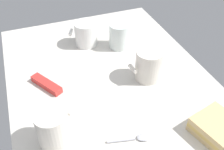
{
  "coord_description": "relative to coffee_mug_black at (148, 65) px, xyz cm",
  "views": [
    {
      "loc": [
        57.92,
        -21.72,
        57.64
      ],
      "look_at": [
        0.0,
        0.0,
        5.0
      ],
      "focal_mm": 41.51,
      "sensor_mm": 36.0,
      "label": 1
    }
  ],
  "objects": [
    {
      "name": "tabletop",
      "position": [
        -1.81,
        -11.63,
        -6.23
      ],
      "size": [
        90.0,
        64.0,
        2.0
      ],
      "primitive_type": "cube",
      "color": "beige",
      "rests_on": "ground"
    },
    {
      "name": "spoon",
      "position": [
        20.9,
        -13.86,
        -4.85
      ],
      "size": [
        3.9,
        10.96,
        0.8
      ],
      "color": "silver",
      "rests_on": "tabletop"
    },
    {
      "name": "coffee_mug_spare",
      "position": [
        14.0,
        -32.91,
        -0.08
      ],
      "size": [
        9.39,
        9.74,
        10.03
      ],
      "color": "silver",
      "rests_on": "tabletop"
    },
    {
      "name": "coffee_mug_milky",
      "position": [
        -25.95,
        -13.04,
        -0.57
      ],
      "size": [
        8.52,
        10.85,
        9.05
      ],
      "color": "white",
      "rests_on": "tabletop"
    },
    {
      "name": "glass_of_milk",
      "position": [
        -20.04,
        -1.87,
        -1.13
      ],
      "size": [
        7.69,
        7.69,
        9.48
      ],
      "color": "silver",
      "rests_on": "tabletop"
    },
    {
      "name": "snack_bar",
      "position": [
        -7.04,
        -31.6,
        -4.23
      ],
      "size": [
        11.52,
        8.49,
        2.0
      ],
      "primitive_type": "cube",
      "rotation": [
        0.0,
        0.0,
        0.54
      ],
      "color": "red",
      "rests_on": "tabletop"
    },
    {
      "name": "coffee_mug_black",
      "position": [
        0.0,
        0.0,
        0.0
      ],
      "size": [
        8.43,
        10.68,
        10.19
      ],
      "color": "silver",
      "rests_on": "tabletop"
    },
    {
      "name": "sandwich_main",
      "position": [
        26.94,
        6.74,
        -3.03
      ],
      "size": [
        14.02,
        13.17,
        4.4
      ],
      "color": "#DBB77A",
      "rests_on": "tabletop"
    }
  ]
}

